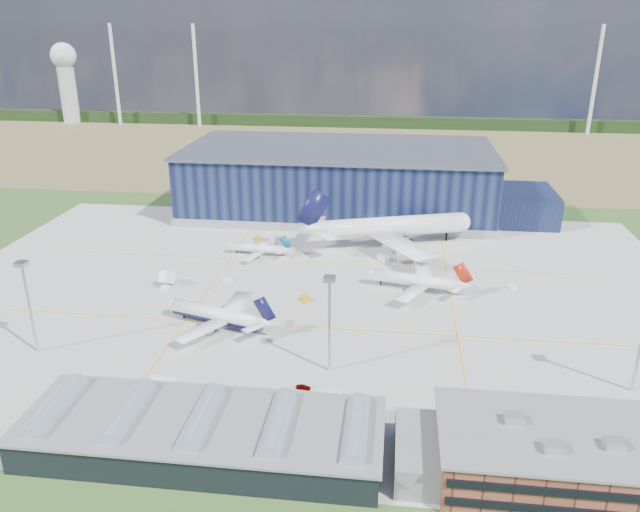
{
  "coord_description": "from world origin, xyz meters",
  "views": [
    {
      "loc": [
        23.03,
        -151.13,
        74.7
      ],
      "look_at": [
        1.99,
        17.59,
        9.09
      ],
      "focal_mm": 35.0,
      "sensor_mm": 36.0,
      "label": 1
    }
  ],
  "objects_px": {
    "hangar": "(346,182)",
    "light_mast_center": "(329,309)",
    "gse_van_b": "(384,258)",
    "gse_tug_c": "(258,239)",
    "airliner_widebody": "(394,216)",
    "gse_van_c": "(330,399)",
    "car_a": "(303,387)",
    "airstair": "(167,280)",
    "ops_building": "(573,456)",
    "gse_cart_a": "(512,287)",
    "gse_tug_b": "(234,319)",
    "gse_van_a": "(163,385)",
    "light_mast_west": "(27,292)",
    "car_b": "(246,410)",
    "airliner_red": "(414,274)",
    "airliner_navy": "(216,307)",
    "airliner_regional": "(257,245)",
    "gse_cart_b": "(227,280)",
    "gse_tug_a": "(305,299)"
  },
  "relations": [
    {
      "from": "ops_building",
      "to": "gse_cart_a",
      "type": "height_order",
      "value": "ops_building"
    },
    {
      "from": "car_a",
      "to": "gse_tug_c",
      "type": "bearing_deg",
      "value": 22.24
    },
    {
      "from": "gse_tug_b",
      "to": "airliner_widebody",
      "type": "bearing_deg",
      "value": 80.39
    },
    {
      "from": "hangar",
      "to": "gse_tug_c",
      "type": "height_order",
      "value": "hangar"
    },
    {
      "from": "airliner_navy",
      "to": "gse_tug_a",
      "type": "xyz_separation_m",
      "value": [
        20.52,
        17.55,
        -4.65
      ]
    },
    {
      "from": "hangar",
      "to": "airstair",
      "type": "relative_size",
      "value": 26.03
    },
    {
      "from": "ops_building",
      "to": "gse_tug_a",
      "type": "distance_m",
      "value": 86.1
    },
    {
      "from": "airliner_navy",
      "to": "airliner_regional",
      "type": "height_order",
      "value": "airliner_navy"
    },
    {
      "from": "airliner_regional",
      "to": "gse_cart_a",
      "type": "bearing_deg",
      "value": 172.28
    },
    {
      "from": "ops_building",
      "to": "car_b",
      "type": "height_order",
      "value": "ops_building"
    },
    {
      "from": "light_mast_west",
      "to": "car_b",
      "type": "height_order",
      "value": "light_mast_west"
    },
    {
      "from": "airliner_regional",
      "to": "airliner_widebody",
      "type": "bearing_deg",
      "value": -155.94
    },
    {
      "from": "hangar",
      "to": "gse_van_b",
      "type": "bearing_deg",
      "value": -72.68
    },
    {
      "from": "hangar",
      "to": "gse_tug_b",
      "type": "xyz_separation_m",
      "value": [
        -20.2,
        -103.73,
        -11.03
      ]
    },
    {
      "from": "hangar",
      "to": "gse_van_c",
      "type": "relative_size",
      "value": 29.26
    },
    {
      "from": "hangar",
      "to": "gse_van_b",
      "type": "xyz_separation_m",
      "value": [
        17.42,
        -55.87,
        -10.62
      ]
    },
    {
      "from": "gse_van_a",
      "to": "gse_van_c",
      "type": "distance_m",
      "value": 35.81
    },
    {
      "from": "gse_tug_c",
      "to": "car_b",
      "type": "relative_size",
      "value": 1.02
    },
    {
      "from": "ops_building",
      "to": "gse_van_a",
      "type": "relative_size",
      "value": 7.79
    },
    {
      "from": "gse_van_b",
      "to": "gse_tug_c",
      "type": "distance_m",
      "value": 47.04
    },
    {
      "from": "airliner_regional",
      "to": "gse_tug_c",
      "type": "bearing_deg",
      "value": -74.6
    },
    {
      "from": "light_mast_west",
      "to": "airliner_navy",
      "type": "xyz_separation_m",
      "value": [
        38.82,
        18.0,
        -10.1
      ]
    },
    {
      "from": "airliner_widebody",
      "to": "gse_cart_a",
      "type": "relative_size",
      "value": 23.74
    },
    {
      "from": "hangar",
      "to": "airliner_widebody",
      "type": "relative_size",
      "value": 2.28
    },
    {
      "from": "car_a",
      "to": "airstair",
      "type": "bearing_deg",
      "value": 48.43
    },
    {
      "from": "gse_cart_b",
      "to": "airstair",
      "type": "bearing_deg",
      "value": 144.06
    },
    {
      "from": "gse_van_b",
      "to": "car_a",
      "type": "relative_size",
      "value": 1.38
    },
    {
      "from": "airliner_red",
      "to": "gse_van_a",
      "type": "relative_size",
      "value": 5.31
    },
    {
      "from": "gse_van_a",
      "to": "car_b",
      "type": "height_order",
      "value": "gse_van_a"
    },
    {
      "from": "gse_cart_b",
      "to": "airstair",
      "type": "distance_m",
      "value": 17.51
    },
    {
      "from": "ops_building",
      "to": "gse_van_c",
      "type": "distance_m",
      "value": 46.87
    },
    {
      "from": "airliner_navy",
      "to": "airliner_red",
      "type": "bearing_deg",
      "value": -133.21
    },
    {
      "from": "hangar",
      "to": "car_b",
      "type": "distance_m",
      "value": 143.44
    },
    {
      "from": "airliner_widebody",
      "to": "car_a",
      "type": "xyz_separation_m",
      "value": [
        -17.49,
        -93.18,
        -9.84
      ]
    },
    {
      "from": "gse_cart_b",
      "to": "airliner_red",
      "type": "bearing_deg",
      "value": -51.88
    },
    {
      "from": "airstair",
      "to": "gse_tug_b",
      "type": "bearing_deg",
      "value": -24.1
    },
    {
      "from": "light_mast_center",
      "to": "gse_van_b",
      "type": "relative_size",
      "value": 5.32
    },
    {
      "from": "light_mast_center",
      "to": "gse_van_b",
      "type": "xyz_separation_m",
      "value": [
        10.23,
        68.93,
        -14.44
      ]
    },
    {
      "from": "ops_building",
      "to": "airstair",
      "type": "distance_m",
      "value": 120.68
    },
    {
      "from": "gse_tug_b",
      "to": "car_b",
      "type": "relative_size",
      "value": 0.82
    },
    {
      "from": "car_a",
      "to": "gse_van_c",
      "type": "bearing_deg",
      "value": -123.14
    },
    {
      "from": "airliner_widebody",
      "to": "gse_van_c",
      "type": "bearing_deg",
      "value": -114.9
    },
    {
      "from": "airliner_widebody",
      "to": "gse_tug_c",
      "type": "xyz_separation_m",
      "value": [
        -47.41,
        -1.76,
        -9.63
      ]
    },
    {
      "from": "airliner_widebody",
      "to": "gse_tug_b",
      "type": "bearing_deg",
      "value": -140.49
    },
    {
      "from": "airliner_red",
      "to": "gse_van_a",
      "type": "bearing_deg",
      "value": 60.62
    },
    {
      "from": "airliner_red",
      "to": "gse_cart_a",
      "type": "relative_size",
      "value": 11.71
    },
    {
      "from": "hangar",
      "to": "light_mast_center",
      "type": "distance_m",
      "value": 125.07
    },
    {
      "from": "gse_tug_b",
      "to": "gse_van_c",
      "type": "distance_m",
      "value": 44.6
    },
    {
      "from": "gse_tug_b",
      "to": "gse_van_a",
      "type": "xyz_separation_m",
      "value": [
        -6.89,
        -33.42,
        0.7
      ]
    },
    {
      "from": "airliner_red",
      "to": "airliner_widebody",
      "type": "bearing_deg",
      "value": -67.1
    }
  ]
}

